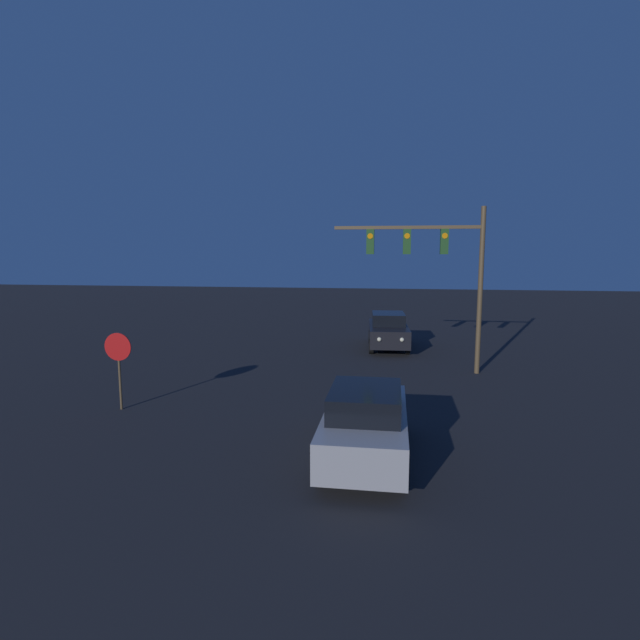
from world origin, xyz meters
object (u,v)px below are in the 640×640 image
object	(u,v)px
traffic_signal_mast	(436,259)
stop_sign	(118,356)
car_near	(366,423)
car_far	(388,330)

from	to	relation	value
traffic_signal_mast	stop_sign	bearing A→B (deg)	-147.21
stop_sign	traffic_signal_mast	bearing A→B (deg)	32.79
traffic_signal_mast	stop_sign	xyz separation A→B (m)	(-9.08, -5.85, -2.61)
car_near	stop_sign	distance (m)	7.48
car_near	traffic_signal_mast	size ratio (longest dim) A/B	0.71
car_near	traffic_signal_mast	bearing A→B (deg)	76.03
car_far	car_near	bearing A→B (deg)	85.13
traffic_signal_mast	car_far	bearing A→B (deg)	111.54
car_near	traffic_signal_mast	world-z (taller)	traffic_signal_mast
traffic_signal_mast	car_near	bearing A→B (deg)	-103.85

